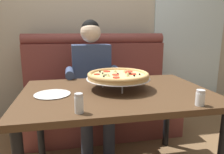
% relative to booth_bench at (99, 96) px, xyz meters
% --- Properties ---
extents(back_wall_with_window, '(6.00, 0.12, 2.80)m').
position_rel_booth_bench_xyz_m(back_wall_with_window, '(0.00, 0.57, 1.00)').
color(back_wall_with_window, '#BCB29E').
rests_on(back_wall_with_window, ground_plane).
extents(window_panel, '(1.10, 0.02, 2.80)m').
position_rel_booth_bench_xyz_m(window_panel, '(1.42, 0.50, 1.00)').
color(window_panel, white).
rests_on(window_panel, ground_plane).
extents(booth_bench, '(1.75, 0.78, 1.13)m').
position_rel_booth_bench_xyz_m(booth_bench, '(0.00, 0.00, 0.00)').
color(booth_bench, brown).
rests_on(booth_bench, ground_plane).
extents(dining_table, '(1.37, 0.94, 0.73)m').
position_rel_booth_bench_xyz_m(dining_table, '(0.00, -0.94, 0.25)').
color(dining_table, '#4C331E').
rests_on(dining_table, ground_plane).
extents(diner_main, '(0.54, 0.64, 1.27)m').
position_rel_booth_bench_xyz_m(diner_main, '(-0.10, -0.27, 0.31)').
color(diner_main, '#2D3342').
rests_on(diner_main, ground_plane).
extents(pizza, '(0.48, 0.48, 0.14)m').
position_rel_booth_bench_xyz_m(pizza, '(0.02, -0.88, 0.43)').
color(pizza, silver).
rests_on(pizza, dining_table).
extents(shaker_parmesan, '(0.05, 0.05, 0.11)m').
position_rel_booth_bench_xyz_m(shaker_parmesan, '(-0.29, -1.31, 0.38)').
color(shaker_parmesan, white).
rests_on(shaker_parmesan, dining_table).
extents(shaker_pepper_flakes, '(0.05, 0.05, 0.10)m').
position_rel_booth_bench_xyz_m(shaker_pepper_flakes, '(0.41, -1.34, 0.37)').
color(shaker_pepper_flakes, white).
rests_on(shaker_pepper_flakes, dining_table).
extents(plate_near_left, '(0.25, 0.25, 0.02)m').
position_rel_booth_bench_xyz_m(plate_near_left, '(-0.46, -0.94, 0.34)').
color(plate_near_left, white).
rests_on(plate_near_left, dining_table).
extents(patio_chair, '(0.40, 0.40, 0.86)m').
position_rel_booth_bench_xyz_m(patio_chair, '(1.61, 1.26, 0.13)').
color(patio_chair, black).
rests_on(patio_chair, ground_plane).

